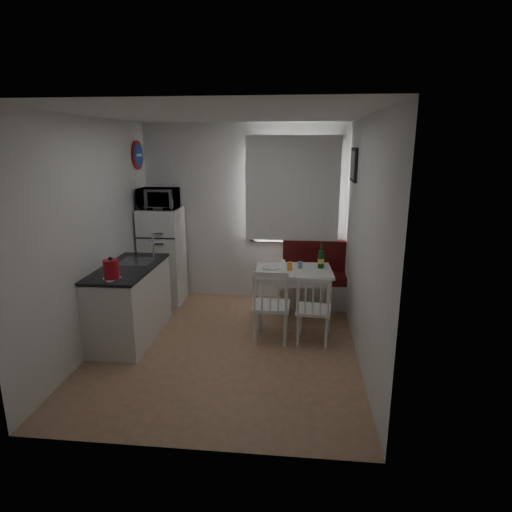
{
  "coord_description": "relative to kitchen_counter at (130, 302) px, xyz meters",
  "views": [
    {
      "loc": [
        0.82,
        -4.52,
        2.32
      ],
      "look_at": [
        0.3,
        0.5,
        0.98
      ],
      "focal_mm": 30.0,
      "sensor_mm": 36.0,
      "label": 1
    }
  ],
  "objects": [
    {
      "name": "floor",
      "position": [
        1.2,
        -0.16,
        -0.46
      ],
      "size": [
        3.0,
        3.5,
        0.02
      ],
      "primitive_type": "cube",
      "color": "#977150",
      "rests_on": "ground"
    },
    {
      "name": "ceiling",
      "position": [
        1.2,
        -0.16,
        2.14
      ],
      "size": [
        3.0,
        3.5,
        0.02
      ],
      "primitive_type": "cube",
      "color": "white",
      "rests_on": "wall_back"
    },
    {
      "name": "wall_back",
      "position": [
        1.2,
        1.59,
        0.84
      ],
      "size": [
        3.0,
        0.02,
        2.6
      ],
      "primitive_type": "cube",
      "color": "white",
      "rests_on": "floor"
    },
    {
      "name": "wall_front",
      "position": [
        1.2,
        -1.91,
        0.84
      ],
      "size": [
        3.0,
        0.02,
        2.6
      ],
      "primitive_type": "cube",
      "color": "white",
      "rests_on": "floor"
    },
    {
      "name": "wall_left",
      "position": [
        -0.3,
        -0.16,
        0.84
      ],
      "size": [
        0.02,
        3.5,
        2.6
      ],
      "primitive_type": "cube",
      "color": "white",
      "rests_on": "floor"
    },
    {
      "name": "wall_right",
      "position": [
        2.7,
        -0.16,
        0.84
      ],
      "size": [
        0.02,
        3.5,
        2.6
      ],
      "primitive_type": "cube",
      "color": "white",
      "rests_on": "floor"
    },
    {
      "name": "window",
      "position": [
        1.9,
        1.56,
        1.17
      ],
      "size": [
        1.22,
        0.06,
        1.47
      ],
      "primitive_type": "cube",
      "color": "white",
      "rests_on": "wall_back"
    },
    {
      "name": "curtain",
      "position": [
        1.9,
        1.49,
        1.22
      ],
      "size": [
        1.35,
        0.02,
        1.5
      ],
      "primitive_type": "cube",
      "color": "white",
      "rests_on": "wall_back"
    },
    {
      "name": "kitchen_counter",
      "position": [
        0.0,
        0.0,
        0.0
      ],
      "size": [
        0.62,
        1.32,
        1.16
      ],
      "color": "white",
      "rests_on": "floor"
    },
    {
      "name": "wall_sign",
      "position": [
        -0.27,
        1.29,
        1.69
      ],
      "size": [
        0.03,
        0.4,
        0.4
      ],
      "primitive_type": "cylinder",
      "rotation": [
        0.0,
        1.57,
        0.0
      ],
      "color": "#193C99",
      "rests_on": "wall_left"
    },
    {
      "name": "picture_frame",
      "position": [
        2.67,
        0.94,
        1.59
      ],
      "size": [
        0.04,
        0.52,
        0.42
      ],
      "primitive_type": "cube",
      "color": "black",
      "rests_on": "wall_right"
    },
    {
      "name": "bench",
      "position": [
        2.4,
        1.35,
        -0.15
      ],
      "size": [
        1.3,
        0.5,
        0.93
      ],
      "color": "white",
      "rests_on": "floor"
    },
    {
      "name": "dining_table",
      "position": [
        1.96,
        0.65,
        0.2
      ],
      "size": [
        1.02,
        0.74,
        0.73
      ],
      "rotation": [
        0.0,
        0.0,
        0.06
      ],
      "color": "white",
      "rests_on": "floor"
    },
    {
      "name": "chair_left",
      "position": [
        1.71,
        -0.02,
        0.11
      ],
      "size": [
        0.43,
        0.41,
        0.49
      ],
      "rotation": [
        0.0,
        0.0,
        -0.01
      ],
      "color": "white",
      "rests_on": "floor"
    },
    {
      "name": "chair_right",
      "position": [
        2.21,
        -0.01,
        0.07
      ],
      "size": [
        0.44,
        0.42,
        0.46
      ],
      "rotation": [
        0.0,
        0.0,
        -0.09
      ],
      "color": "white",
      "rests_on": "floor"
    },
    {
      "name": "fridge",
      "position": [
        0.02,
        1.24,
        0.25
      ],
      "size": [
        0.56,
        0.56,
        1.41
      ],
      "primitive_type": "cube",
      "color": "white",
      "rests_on": "floor"
    },
    {
      "name": "microwave",
      "position": [
        0.02,
        1.19,
        1.1
      ],
      "size": [
        0.53,
        0.36,
        0.29
      ],
      "primitive_type": "imported",
      "color": "white",
      "rests_on": "fridge"
    },
    {
      "name": "kettle",
      "position": [
        0.05,
        -0.54,
        0.57
      ],
      "size": [
        0.19,
        0.19,
        0.25
      ],
      "primitive_type": "cylinder",
      "color": "#AA0D1A",
      "rests_on": "kitchen_counter"
    },
    {
      "name": "wine_bottle",
      "position": [
        2.31,
        0.75,
        0.44
      ],
      "size": [
        0.08,
        0.08,
        0.33
      ],
      "primitive_type": null,
      "color": "#15411C",
      "rests_on": "dining_table"
    },
    {
      "name": "drinking_glass_orange",
      "position": [
        1.91,
        0.6,
        0.33
      ],
      "size": [
        0.07,
        0.07,
        0.11
      ],
      "primitive_type": "cylinder",
      "color": "orange",
      "rests_on": "dining_table"
    },
    {
      "name": "drinking_glass_blue",
      "position": [
        2.04,
        0.7,
        0.32
      ],
      "size": [
        0.06,
        0.06,
        0.09
      ],
      "primitive_type": "cylinder",
      "color": "#70A0BF",
      "rests_on": "dining_table"
    },
    {
      "name": "plate",
      "position": [
        1.66,
        0.67,
        0.29
      ],
      "size": [
        0.24,
        0.24,
        0.02
      ],
      "primitive_type": "cylinder",
      "color": "white",
      "rests_on": "dining_table"
    }
  ]
}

